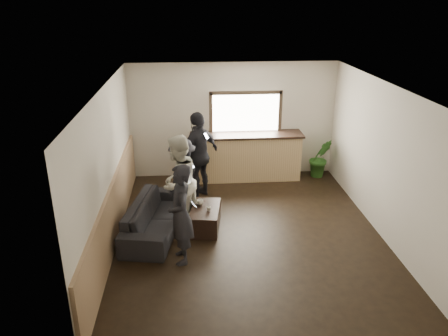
{
  "coord_description": "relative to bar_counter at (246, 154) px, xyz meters",
  "views": [
    {
      "loc": [
        -1.03,
        -7.24,
        4.25
      ],
      "look_at": [
        -0.42,
        0.4,
        1.2
      ],
      "focal_mm": 35.0,
      "sensor_mm": 36.0,
      "label": 1
    }
  ],
  "objects": [
    {
      "name": "potted_plant",
      "position": [
        1.85,
        -0.05,
        -0.15
      ],
      "size": [
        0.58,
        0.48,
        0.98
      ],
      "primitive_type": "imported",
      "rotation": [
        0.0,
        0.0,
        0.09
      ],
      "color": "#2D6623",
      "rests_on": "ground"
    },
    {
      "name": "person_c",
      "position": [
        -1.52,
        -1.56,
        0.14
      ],
      "size": [
        0.98,
        1.16,
        1.56
      ],
      "rotation": [
        0.0,
        0.0,
        -2.05
      ],
      "color": "black",
      "rests_on": "ground"
    },
    {
      "name": "ground",
      "position": [
        -0.3,
        -2.7,
        -0.64
      ],
      "size": [
        5.0,
        6.0,
        0.01
      ],
      "primitive_type": "cube",
      "color": "black"
    },
    {
      "name": "room_shell",
      "position": [
        -1.04,
        -2.7,
        0.83
      ],
      "size": [
        5.01,
        6.01,
        2.8
      ],
      "color": "silver",
      "rests_on": "ground"
    },
    {
      "name": "cup_b",
      "position": [
        -1.04,
        -2.54,
        -0.17
      ],
      "size": [
        0.12,
        0.12,
        0.08
      ],
      "primitive_type": "imported",
      "rotation": [
        0.0,
        0.0,
        0.35
      ],
      "color": "silver",
      "rests_on": "coffee_table"
    },
    {
      "name": "sofa",
      "position": [
        -2.05,
        -2.49,
        -0.33
      ],
      "size": [
        1.23,
        2.27,
        0.63
      ],
      "primitive_type": "imported",
      "rotation": [
        0.0,
        0.0,
        1.38
      ],
      "color": "black",
      "rests_on": "ground"
    },
    {
      "name": "coffee_table",
      "position": [
        -1.1,
        -2.42,
        -0.43
      ],
      "size": [
        0.67,
        1.03,
        0.43
      ],
      "primitive_type": "cube",
      "rotation": [
        0.0,
        0.0,
        -0.14
      ],
      "color": "black",
      "rests_on": "ground"
    },
    {
      "name": "person_d",
      "position": [
        -1.16,
        -0.91,
        0.33
      ],
      "size": [
        1.13,
        1.15,
        1.94
      ],
      "rotation": [
        0.0,
        0.0,
        -2.34
      ],
      "color": "black",
      "rests_on": "ground"
    },
    {
      "name": "person_a",
      "position": [
        -1.54,
        -3.5,
        0.23
      ],
      "size": [
        0.51,
        0.68,
        1.75
      ],
      "rotation": [
        0.0,
        0.0,
        -1.45
      ],
      "color": "black",
      "rests_on": "ground"
    },
    {
      "name": "bar_counter",
      "position": [
        0.0,
        0.0,
        0.0
      ],
      "size": [
        2.7,
        0.68,
        2.13
      ],
      "color": "tan",
      "rests_on": "ground"
    },
    {
      "name": "cup_a",
      "position": [
        -1.19,
        -2.27,
        -0.16
      ],
      "size": [
        0.17,
        0.17,
        0.1
      ],
      "primitive_type": "imported",
      "rotation": [
        0.0,
        0.0,
        2.78
      ],
      "color": "silver",
      "rests_on": "coffee_table"
    },
    {
      "name": "person_b",
      "position": [
        -1.6,
        -2.3,
        0.28
      ],
      "size": [
        1.03,
        1.12,
        1.85
      ],
      "rotation": [
        0.0,
        0.0,
        -2.03
      ],
      "color": "beige",
      "rests_on": "ground"
    }
  ]
}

